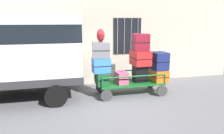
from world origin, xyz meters
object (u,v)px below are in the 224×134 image
suitcase_left_bottom (101,78)px  suitcase_midright_middle (159,61)px  suitcase_center_bottom (140,73)px  suitcase_center_middle (140,58)px  suitcase_left_middle (101,65)px  suitcase_midright_bottom (159,75)px  suitcase_center_top (141,42)px  suitcase_midleft_bottom (121,77)px  suitcase_left_top (101,50)px  backpack (101,35)px  van (6,49)px  luggage_cart (131,84)px

suitcase_left_bottom → suitcase_midright_middle: (2.17, -0.03, 0.53)m
suitcase_midright_middle → suitcase_center_bottom: bearing=178.2°
suitcase_center_bottom → suitcase_center_middle: bearing=90.0°
suitcase_left_middle → suitcase_midright_bottom: suitcase_left_middle is taller
suitcase_left_middle → suitcase_center_top: 1.63m
suitcase_left_middle → suitcase_midleft_bottom: bearing=0.1°
suitcase_left_middle → suitcase_center_top: size_ratio=1.03×
suitcase_center_middle → suitcase_midright_bottom: bearing=-3.3°
suitcase_left_bottom → suitcase_left_top: size_ratio=1.20×
suitcase_left_bottom → suitcase_center_middle: 1.59m
suitcase_midright_middle → backpack: 2.37m
van → suitcase_left_bottom: bearing=-6.0°
luggage_cart → suitcase_midleft_bottom: size_ratio=3.99×
luggage_cart → suitcase_midright_bottom: size_ratio=2.87×
suitcase_midright_bottom → backpack: bearing=178.8°
van → suitcase_center_middle: bearing=-3.9°
suitcase_midleft_bottom → suitcase_left_middle: bearing=-179.9°
suitcase_center_bottom → suitcase_center_middle: suitcase_center_middle is taller
suitcase_midright_middle → backpack: bearing=178.5°
suitcase_left_top → luggage_cart: bearing=-1.1°
van → suitcase_left_bottom: 3.25m
luggage_cart → backpack: bearing=178.4°
suitcase_center_top → suitcase_center_bottom: bearing=-90.0°
suitcase_center_bottom → suitcase_midright_bottom: 0.73m
suitcase_center_top → suitcase_midright_middle: size_ratio=0.93×
suitcase_left_top → suitcase_center_middle: size_ratio=0.82×
van → suitcase_midright_middle: bearing=-3.9°
suitcase_midleft_bottom → luggage_cart: bearing=3.3°
van → backpack: van is taller
van → suitcase_left_top: bearing=-5.8°
luggage_cart → suitcase_left_middle: 1.33m
van → suitcase_left_bottom: size_ratio=6.40×
suitcase_left_bottom → suitcase_left_top: bearing=90.0°
suitcase_center_top → suitcase_midright_bottom: 1.43m
suitcase_left_top → suitcase_center_top: size_ratio=1.03×
suitcase_left_bottom → suitcase_left_middle: (0.00, -0.03, 0.47)m
suitcase_midleft_bottom → suitcase_midright_bottom: size_ratio=0.72×
suitcase_midleft_bottom → suitcase_midright_middle: (1.45, -0.00, 0.54)m
van → suitcase_center_top: (4.49, -0.31, 0.13)m
luggage_cart → suitcase_left_bottom: (-1.09, 0.01, 0.30)m
van → suitcase_midleft_bottom: van is taller
suitcase_midleft_bottom → backpack: bearing=176.0°
van → suitcase_midright_bottom: 5.34m
luggage_cart → suitcase_center_bottom: suitcase_center_bottom is taller
van → suitcase_left_middle: 3.13m
suitcase_midleft_bottom → suitcase_center_top: (0.72, 0.04, 1.24)m
van → suitcase_midright_middle: (5.22, -0.36, -0.57)m
suitcase_center_bottom → suitcase_midright_bottom: bearing=-1.1°
suitcase_left_middle → suitcase_center_bottom: size_ratio=1.00×
suitcase_center_middle → suitcase_midright_middle: (0.72, -0.05, -0.13)m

